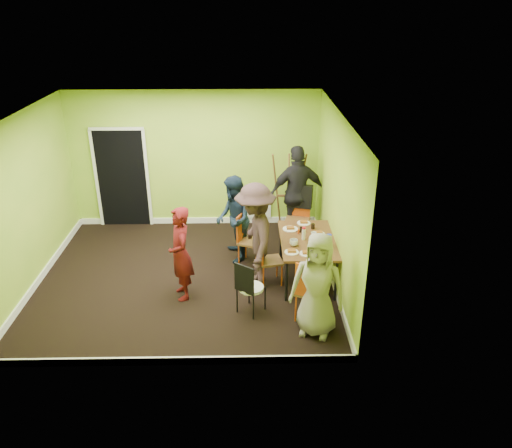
{
  "coord_description": "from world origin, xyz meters",
  "views": [
    {
      "loc": [
        1.05,
        -7.46,
        4.47
      ],
      "look_at": [
        1.19,
        0.0,
        1.0
      ],
      "focal_mm": 35.0,
      "sensor_mm": 36.0,
      "label": 1
    }
  ],
  "objects": [
    {
      "name": "chair_back_end",
      "position": [
        2.05,
        1.37,
        0.81
      ],
      "size": [
        0.59,
        0.65,
        1.15
      ],
      "rotation": [
        0.0,
        0.0,
        2.88
      ],
      "color": "#CE4F13",
      "rests_on": "ground"
    },
    {
      "name": "room_walls",
      "position": [
        -0.02,
        0.04,
        0.99
      ],
      "size": [
        5.04,
        4.54,
        2.82
      ],
      "color": "#86BC30",
      "rests_on": "ground"
    },
    {
      "name": "plate_far_back",
      "position": [
        2.05,
        0.56,
        0.76
      ],
      "size": [
        0.24,
        0.24,
        0.01
      ],
      "primitive_type": "cylinder",
      "color": "white",
      "rests_on": "dining_table"
    },
    {
      "name": "chair_front_end",
      "position": [
        1.96,
        -1.29,
        0.57
      ],
      "size": [
        0.55,
        0.55,
        1.01
      ],
      "rotation": [
        0.0,
        0.0,
        -0.41
      ],
      "color": "#CE4F13",
      "rests_on": "ground"
    },
    {
      "name": "glass_mid",
      "position": [
        1.98,
        0.21,
        0.79
      ],
      "size": [
        0.07,
        0.07,
        0.09
      ],
      "primitive_type": "cylinder",
      "color": "black",
      "rests_on": "dining_table"
    },
    {
      "name": "person_back_end",
      "position": [
        2.02,
        1.51,
        0.95
      ],
      "size": [
        1.18,
        0.69,
        1.89
      ],
      "primitive_type": "imported",
      "rotation": [
        0.0,
        0.0,
        3.36
      ],
      "color": "black",
      "rests_on": "ground"
    },
    {
      "name": "cup_a",
      "position": [
        1.8,
        -0.3,
        0.8
      ],
      "size": [
        0.14,
        0.14,
        0.11
      ],
      "primitive_type": "imported",
      "color": "white",
      "rests_on": "dining_table"
    },
    {
      "name": "person_front_end",
      "position": [
        2.02,
        -1.56,
        0.78
      ],
      "size": [
        0.88,
        0.72,
        1.56
      ],
      "primitive_type": "imported",
      "rotation": [
        0.0,
        0.0,
        -0.33
      ],
      "color": "gray",
      "rests_on": "ground"
    },
    {
      "name": "orange_bottle",
      "position": [
        1.92,
        0.15,
        0.79
      ],
      "size": [
        0.03,
        0.03,
        0.08
      ],
      "primitive_type": "cylinder",
      "color": "#CE4F13",
      "rests_on": "dining_table"
    },
    {
      "name": "thermos",
      "position": [
        1.98,
        -0.08,
        0.85
      ],
      "size": [
        0.06,
        0.06,
        0.19
      ],
      "primitive_type": "cylinder",
      "color": "white",
      "rests_on": "dining_table"
    },
    {
      "name": "glass_back",
      "position": [
        2.19,
        0.33,
        0.8
      ],
      "size": [
        0.06,
        0.06,
        0.09
      ],
      "primitive_type": "cylinder",
      "color": "black",
      "rests_on": "dining_table"
    },
    {
      "name": "blue_bottle",
      "position": [
        2.36,
        -0.34,
        0.86
      ],
      "size": [
        0.08,
        0.08,
        0.22
      ],
      "primitive_type": "cylinder",
      "color": "#1A23C7",
      "rests_on": "dining_table"
    },
    {
      "name": "cup_b",
      "position": [
        2.16,
        0.02,
        0.79
      ],
      "size": [
        0.09,
        0.09,
        0.08
      ],
      "primitive_type": "imported",
      "color": "white",
      "rests_on": "dining_table"
    },
    {
      "name": "plate_near_right",
      "position": [
        1.75,
        -0.53,
        0.76
      ],
      "size": [
        0.23,
        0.23,
        0.01
      ],
      "primitive_type": "cylinder",
      "color": "white",
      "rests_on": "dining_table"
    },
    {
      "name": "chair_left_near",
      "position": [
        1.36,
        -0.21,
        0.5
      ],
      "size": [
        0.44,
        0.43,
        0.9
      ],
      "rotation": [
        0.0,
        0.0,
        -1.37
      ],
      "color": "#CE4F13",
      "rests_on": "ground"
    },
    {
      "name": "glass_front",
      "position": [
        2.17,
        -0.62,
        0.8
      ],
      "size": [
        0.06,
        0.06,
        0.1
      ],
      "primitive_type": "cylinder",
      "color": "black",
      "rests_on": "dining_table"
    },
    {
      "name": "plate_near_left",
      "position": [
        1.8,
        0.32,
        0.76
      ],
      "size": [
        0.27,
        0.27,
        0.01
      ],
      "primitive_type": "cylinder",
      "color": "white",
      "rests_on": "dining_table"
    },
    {
      "name": "plate_wall_back",
      "position": [
        2.26,
        0.12,
        0.76
      ],
      "size": [
        0.21,
        0.21,
        0.01
      ],
      "primitive_type": "cylinder",
      "color": "white",
      "rests_on": "dining_table"
    },
    {
      "name": "chair_left_far",
      "position": [
        1.04,
        0.5,
        0.53
      ],
      "size": [
        0.51,
        0.51,
        0.95
      ],
      "rotation": [
        0.0,
        0.0,
        -1.96
      ],
      "color": "#CE4F13",
      "rests_on": "ground"
    },
    {
      "name": "person_left_near",
      "position": [
        1.18,
        -0.23,
        0.89
      ],
      "size": [
        0.77,
        1.21,
        1.79
      ],
      "primitive_type": "imported",
      "rotation": [
        0.0,
        0.0,
        -1.48
      ],
      "color": "#322121",
      "rests_on": "ground"
    },
    {
      "name": "plate_wall_front",
      "position": [
        2.24,
        -0.21,
        0.76
      ],
      "size": [
        0.22,
        0.22,
        0.01
      ],
      "primitive_type": "cylinder",
      "color": "white",
      "rests_on": "dining_table"
    },
    {
      "name": "easel",
      "position": [
        1.86,
        1.75,
        0.84
      ],
      "size": [
        0.68,
        0.64,
        1.7
      ],
      "color": "brown",
      "rests_on": "ground"
    },
    {
      "name": "ground",
      "position": [
        0.0,
        0.0,
        0.0
      ],
      "size": [
        5.0,
        5.0,
        0.0
      ],
      "primitive_type": "plane",
      "color": "black",
      "rests_on": "ground"
    },
    {
      "name": "person_left_far",
      "position": [
        0.8,
        0.66,
        0.79
      ],
      "size": [
        0.71,
        0.85,
        1.59
      ],
      "primitive_type": "imported",
      "rotation": [
        0.0,
        0.0,
        -1.42
      ],
      "color": "#132031",
      "rests_on": "ground"
    },
    {
      "name": "plate_far_front",
      "position": [
        1.98,
        -0.58,
        0.76
      ],
      "size": [
        0.23,
        0.23,
        0.01
      ],
      "primitive_type": "cylinder",
      "color": "white",
      "rests_on": "dining_table"
    },
    {
      "name": "dining_table",
      "position": [
        2.05,
        -0.07,
        0.7
      ],
      "size": [
        0.9,
        1.5,
        0.75
      ],
      "color": "black",
      "rests_on": "ground"
    },
    {
      "name": "chair_bentwood",
      "position": [
        1.06,
        -1.08,
        0.49
      ],
      "size": [
        0.48,
        0.48,
        0.88
      ],
      "rotation": [
        0.0,
        0.0,
        -0.64
      ],
      "color": "black",
      "rests_on": "ground"
    },
    {
      "name": "person_standing",
      "position": [
        0.0,
        -0.58,
        0.77
      ],
      "size": [
        0.52,
        0.65,
        1.54
      ],
      "primitive_type": "imported",
      "rotation": [
        0.0,
        0.0,
        -1.27
      ],
      "color": "#520E10",
      "rests_on": "ground"
    }
  ]
}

